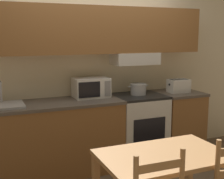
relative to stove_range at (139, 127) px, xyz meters
name	(u,v)px	position (x,y,z in m)	size (l,w,h in m)	color
ground_plane	(93,157)	(-0.55, 0.30, -0.45)	(16.00, 16.00, 0.00)	brown
wall_back	(95,51)	(-0.54, 0.24, 1.04)	(5.34, 0.38, 2.55)	beige
lower_counter_main	(53,138)	(-1.18, 0.00, 0.00)	(1.70, 0.63, 0.90)	#936033
lower_counter_right_stub	(177,122)	(0.63, 0.00, 0.00)	(0.60, 0.63, 0.90)	#936033
stove_range	(139,127)	(0.00, 0.00, 0.00)	(0.65, 0.60, 0.90)	white
cooking_pot	(138,89)	(0.01, 0.03, 0.53)	(0.30, 0.22, 0.15)	#B7BABF
microwave	(91,88)	(-0.64, 0.12, 0.57)	(0.45, 0.31, 0.25)	white
toaster	(179,86)	(0.61, -0.03, 0.54)	(0.31, 0.18, 0.18)	white
sink_basin	(2,105)	(-1.73, 0.00, 0.47)	(0.46, 0.42, 0.27)	#B7BABF
dining_table	(164,168)	(-0.61, -1.60, 0.18)	(1.04, 0.66, 0.75)	#B27F4C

